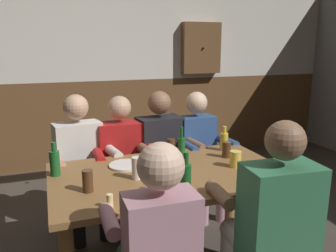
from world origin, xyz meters
TOP-DOWN VIEW (x-y plane):
  - back_wall_upper at (0.00, 2.47)m, footprint 6.77×0.12m
  - back_wall_wainscot at (0.00, 2.47)m, footprint 6.77×0.12m
  - dining_table at (0.00, -0.03)m, footprint 1.66×0.99m
  - person_0 at (-0.55, 0.70)m, footprint 0.57×0.56m
  - person_1 at (-0.19, 0.69)m, footprint 0.54×0.54m
  - person_2 at (0.19, 0.70)m, footprint 0.57×0.57m
  - person_3 at (0.57, 0.69)m, footprint 0.52×0.51m
  - person_4 at (-0.33, -0.74)m, footprint 0.49×0.50m
  - person_5 at (0.34, -0.75)m, footprint 0.56×0.56m
  - table_candle at (-0.50, -0.43)m, footprint 0.04×0.04m
  - plate_0 at (-0.26, 0.20)m, footprint 0.26×0.26m
  - bottle_0 at (0.61, 0.31)m, footprint 0.07×0.07m
  - bottle_1 at (0.15, 0.13)m, footprint 0.05×0.05m
  - bottle_2 at (-0.77, 0.18)m, footprint 0.07×0.07m
  - bottle_3 at (-0.06, -0.46)m, footprint 0.06×0.06m
  - pint_glass_0 at (0.17, 0.40)m, footprint 0.07×0.07m
  - pint_glass_1 at (-0.25, -0.07)m, footprint 0.07×0.07m
  - pint_glass_2 at (-0.02, -0.16)m, footprint 0.06×0.06m
  - pint_glass_3 at (-0.59, -0.17)m, footprint 0.07×0.07m
  - pint_glass_4 at (0.49, -0.08)m, footprint 0.08×0.08m
  - pint_glass_5 at (0.54, 0.14)m, footprint 0.07×0.07m
  - wall_dart_cabinet at (1.32, 2.34)m, footprint 0.56×0.15m

SIDE VIEW (x-z plane):
  - back_wall_wainscot at x=0.00m, z-range 0.00..1.15m
  - dining_table at x=0.00m, z-range 0.27..1.00m
  - person_3 at x=0.57m, z-range 0.06..1.24m
  - person_1 at x=-0.19m, z-range 0.06..1.24m
  - person_4 at x=-0.33m, z-range 0.06..1.26m
  - person_2 at x=0.19m, z-range 0.07..1.27m
  - person_0 at x=-0.55m, z-range 0.07..1.27m
  - person_5 at x=0.34m, z-range 0.06..1.31m
  - plate_0 at x=-0.26m, z-range 0.73..0.75m
  - table_candle at x=-0.50m, z-range 0.73..0.81m
  - pint_glass_2 at x=-0.02m, z-range 0.73..0.84m
  - pint_glass_0 at x=0.17m, z-range 0.73..0.85m
  - pint_glass_4 at x=0.49m, z-range 0.73..0.85m
  - pint_glass_5 at x=0.54m, z-range 0.73..0.86m
  - pint_glass_3 at x=-0.59m, z-range 0.73..0.87m
  - pint_glass_1 at x=-0.25m, z-range 0.73..0.88m
  - bottle_0 at x=0.61m, z-range 0.71..0.92m
  - bottle_2 at x=-0.77m, z-range 0.71..0.95m
  - bottle_1 at x=0.15m, z-range 0.70..0.98m
  - bottle_3 at x=-0.06m, z-range 0.71..0.99m
  - wall_dart_cabinet at x=1.32m, z-range 1.22..1.92m
  - back_wall_upper at x=0.00m, z-range 1.15..2.41m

